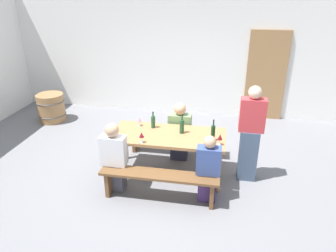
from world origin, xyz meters
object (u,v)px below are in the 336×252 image
wine_glass_0 (142,135)px  wine_glass_2 (220,137)px  seated_guest_near_0 (114,159)px  seated_guest_near_1 (208,170)px  wine_bottle_0 (182,126)px  seated_guest_far_0 (180,133)px  wooden_door (266,76)px  wine_bottle_1 (213,133)px  wine_glass_1 (139,120)px  wine_bottle_2 (153,122)px  standing_host (250,136)px  bench_near (159,179)px  wine_barrel (51,108)px  tasting_table (168,139)px  bench_far (175,137)px

wine_glass_0 → wine_glass_2: size_ratio=0.96×
wine_glass_0 → seated_guest_near_0: size_ratio=0.15×
wine_glass_2 → seated_guest_near_1: (-0.14, -0.36, -0.38)m
wine_bottle_0 → seated_guest_far_0: size_ratio=0.30×
wooden_door → wine_glass_0: (-2.15, -3.28, -0.17)m
wine_bottle_1 → wine_glass_1: bearing=164.9°
wine_bottle_2 → standing_host: bearing=-3.7°
wine_bottle_2 → bench_near: bearing=-72.6°
wooden_door → wine_bottle_1: wooden_door is taller
wine_bottle_0 → seated_guest_near_0: bearing=-144.6°
seated_guest_near_1 → wine_barrel: seated_guest_near_1 is taller
wooden_door → wine_bottle_0: bearing=-119.3°
tasting_table → wine_glass_2: wine_glass_2 is taller
wine_bottle_2 → wooden_door: bearing=52.1°
wine_bottle_0 → wine_glass_0: bearing=-140.8°
tasting_table → seated_guest_near_0: bearing=-141.8°
wine_bottle_1 → wine_barrel: bearing=153.9°
wine_bottle_0 → wine_glass_2: 0.71m
wine_glass_0 → bench_near: bearing=-46.7°
seated_guest_near_1 → standing_host: bearing=-41.1°
seated_guest_far_0 → seated_guest_near_1: bearing=27.2°
wooden_door → wine_glass_1: wooden_door is taller
standing_host → tasting_table: bearing=5.0°
seated_guest_near_0 → wine_glass_1: bearing=-12.4°
seated_guest_near_1 → wine_glass_1: bearing=56.6°
seated_guest_near_1 → wine_bottle_0: bearing=36.2°
wine_barrel → wine_bottle_0: bearing=-27.0°
bench_far → wine_glass_1: size_ratio=10.97×
wine_glass_1 → wine_barrel: wine_glass_1 is taller
seated_guest_far_0 → wine_bottle_2: bearing=-48.4°
wine_barrel → standing_host: bearing=-20.8°
wine_bottle_2 → standing_host: standing_host is taller
tasting_table → seated_guest_far_0: seated_guest_far_0 is taller
wine_bottle_0 → wine_glass_0: size_ratio=1.92×
seated_guest_near_0 → wine_barrel: size_ratio=1.71×
wine_bottle_0 → seated_guest_near_1: wine_bottle_0 is taller
wine_bottle_1 → wine_glass_1: (-1.29, 0.35, -0.02)m
wine_barrel → seated_guest_near_1: bearing=-31.8°
wine_bottle_2 → wine_glass_1: (-0.26, 0.03, 0.00)m
wine_bottle_1 → seated_guest_near_0: bearing=-161.7°
standing_host → wine_barrel: (-4.49, 1.70, -0.45)m
wine_glass_2 → seated_guest_far_0: seated_guest_far_0 is taller
bench_far → wine_barrel: size_ratio=2.69×
wine_bottle_0 → seated_guest_far_0: 0.61m
wine_glass_2 → wine_bottle_2: bearing=159.0°
bench_near → wine_bottle_1: wine_bottle_1 is taller
wine_bottle_2 → wine_glass_2: bearing=-21.0°
wine_glass_2 → seated_guest_near_0: (-1.59, -0.36, -0.34)m
bench_near → standing_host: (1.32, 0.85, 0.43)m
tasting_table → seated_guest_near_0: (-0.74, -0.58, -0.13)m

